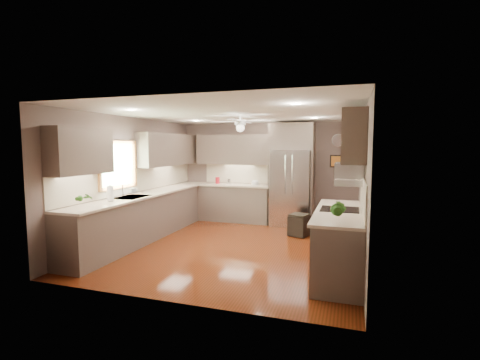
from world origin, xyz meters
The scene contains 26 objects.
floor centered at (0.00, 0.00, 0.00)m, with size 5.00×5.00×0.00m, color #451C09.
ceiling centered at (0.00, 0.00, 2.50)m, with size 5.00×5.00×0.00m, color white.
wall_back centered at (0.00, 2.50, 1.25)m, with size 4.50×4.50×0.00m, color #67544E.
wall_front centered at (0.00, -2.50, 1.25)m, with size 4.50×4.50×0.00m, color #67544E.
wall_left centered at (-2.25, 0.00, 1.25)m, with size 5.00×5.00×0.00m, color #67544E.
wall_right centered at (2.25, 0.00, 1.25)m, with size 5.00×5.00×0.00m, color #67544E.
canister_a centered at (-1.24, 2.24, 1.02)m, with size 0.11×0.11×0.18m, color maroon.
canister_b centered at (-0.91, 2.20, 1.01)m, with size 0.09×0.09×0.14m, color silver.
soap_bottle centered at (-2.08, -0.23, 1.03)m, with size 0.08×0.08×0.18m, color white.
potted_plant_left centered at (-1.95, -1.71, 1.09)m, with size 0.16×0.11×0.30m, color #245618.
potted_plant_right centered at (1.92, -1.71, 1.12)m, with size 0.20×0.16×0.37m, color #245618.
bowl centered at (-0.23, 2.21, 0.96)m, with size 0.19×0.19×0.05m, color #B8B18A.
left_run centered at (-1.95, 0.15, 0.48)m, with size 0.65×4.70×1.45m.
back_run centered at (-0.72, 2.20, 0.48)m, with size 1.85×0.65×1.45m.
uppers centered at (-0.74, 0.71, 1.87)m, with size 4.50×4.70×0.95m.
window centered at (-2.22, -0.50, 1.55)m, with size 0.05×1.12×0.92m.
sink centered at (-1.93, -0.50, 0.91)m, with size 0.50×0.70×0.32m.
refrigerator centered at (0.70, 2.16, 1.19)m, with size 1.06×0.75×2.45m.
right_run centered at (1.93, -0.80, 0.48)m, with size 0.70×2.20×1.45m.
microwave centered at (2.03, -0.55, 1.48)m, with size 0.43×0.55×0.34m.
ceiling_fan centered at (0.00, 0.30, 2.33)m, with size 1.18×1.18×0.32m.
recessed_lights centered at (-0.04, 0.40, 2.49)m, with size 2.84×3.14×0.01m.
wall_clock centered at (1.75, 2.48, 2.05)m, with size 0.30×0.03×0.30m.
framed_print centered at (1.75, 2.48, 1.55)m, with size 0.36×0.03×0.30m.
stool centered at (1.04, 1.15, 0.24)m, with size 0.47×0.47×0.46m.
paper_towel centered at (-1.96, -1.08, 1.08)m, with size 0.11×0.11×0.28m.
Camera 1 is at (2.05, -6.14, 1.90)m, focal length 26.00 mm.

